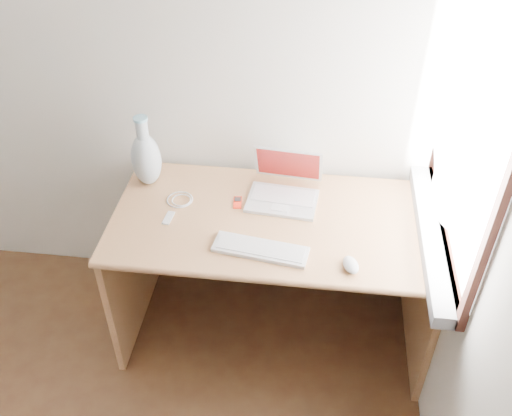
# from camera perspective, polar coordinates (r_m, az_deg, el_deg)

# --- Properties ---
(back_wall) EXTENTS (3.50, 0.04, 2.60)m
(back_wall) POSITION_cam_1_polar(r_m,az_deg,el_deg) (2.80, -19.19, 14.49)
(back_wall) COLOR white
(back_wall) RESTS_ON floor
(window) EXTENTS (0.11, 0.99, 1.10)m
(window) POSITION_cam_1_polar(r_m,az_deg,el_deg) (2.21, 20.16, 6.91)
(window) COLOR white
(window) RESTS_ON right_wall
(desk) EXTENTS (1.44, 0.72, 0.76)m
(desk) POSITION_cam_1_polar(r_m,az_deg,el_deg) (2.71, 2.00, -3.44)
(desk) COLOR tan
(desk) RESTS_ON floor
(laptop) EXTENTS (0.33, 0.29, 0.21)m
(laptop) POSITION_cam_1_polar(r_m,az_deg,el_deg) (2.59, 2.74, 2.00)
(laptop) COLOR silver
(laptop) RESTS_ON desk
(external_keyboard) EXTENTS (0.40, 0.17, 0.02)m
(external_keyboard) POSITION_cam_1_polar(r_m,az_deg,el_deg) (2.34, 0.45, -4.14)
(external_keyboard) COLOR white
(external_keyboard) RESTS_ON desk
(mouse) EXTENTS (0.09, 0.11, 0.03)m
(mouse) POSITION_cam_1_polar(r_m,az_deg,el_deg) (2.30, 9.46, -5.64)
(mouse) COLOR silver
(mouse) RESTS_ON desk
(ipod) EXTENTS (0.05, 0.09, 0.01)m
(ipod) POSITION_cam_1_polar(r_m,az_deg,el_deg) (2.58, -1.86, 0.56)
(ipod) COLOR red
(ipod) RESTS_ON desk
(cable_coil) EXTENTS (0.14, 0.14, 0.01)m
(cable_coil) POSITION_cam_1_polar(r_m,az_deg,el_deg) (2.62, -7.63, 0.84)
(cable_coil) COLOR white
(cable_coil) RESTS_ON desk
(remote) EXTENTS (0.04, 0.09, 0.01)m
(remote) POSITION_cam_1_polar(r_m,az_deg,el_deg) (2.53, -8.74, -0.99)
(remote) COLOR white
(remote) RESTS_ON desk
(vase) EXTENTS (0.14, 0.14, 0.35)m
(vase) POSITION_cam_1_polar(r_m,az_deg,el_deg) (2.67, -10.95, 4.98)
(vase) COLOR silver
(vase) RESTS_ON desk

